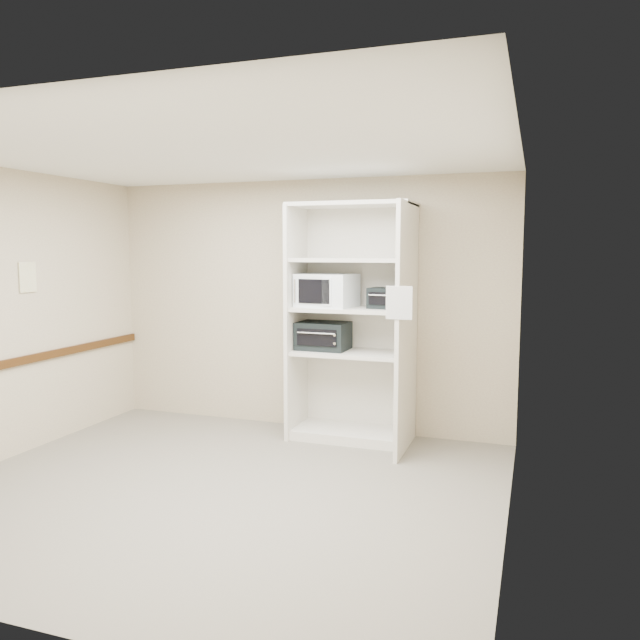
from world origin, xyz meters
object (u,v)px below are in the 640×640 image
(shelving_unit, at_px, (356,331))
(toaster_oven_upper, at_px, (388,298))
(microwave, at_px, (327,290))
(toaster_oven_lower, at_px, (323,336))

(shelving_unit, xyz_separation_m, toaster_oven_upper, (0.33, -0.00, 0.34))
(microwave, bearing_deg, toaster_oven_upper, 9.08)
(toaster_oven_upper, distance_m, toaster_oven_lower, 0.80)
(shelving_unit, height_order, toaster_oven_upper, shelving_unit)
(shelving_unit, distance_m, toaster_oven_lower, 0.36)
(shelving_unit, height_order, toaster_oven_lower, shelving_unit)
(shelving_unit, xyz_separation_m, toaster_oven_lower, (-0.35, 0.01, -0.07))
(shelving_unit, relative_size, toaster_oven_upper, 6.78)
(microwave, bearing_deg, shelving_unit, 11.01)
(toaster_oven_upper, xyz_separation_m, toaster_oven_lower, (-0.68, 0.01, -0.41))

